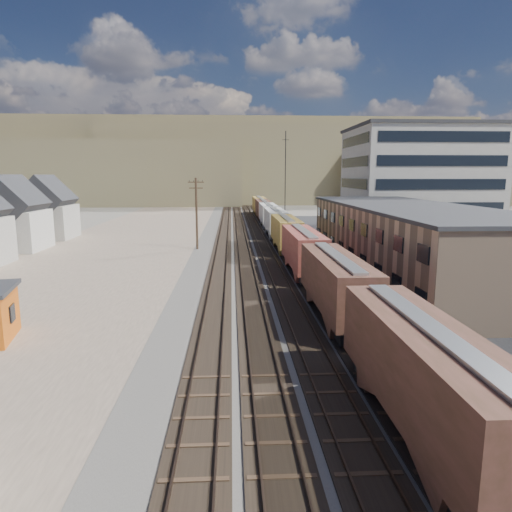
{
  "coord_description": "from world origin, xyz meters",
  "views": [
    {
      "loc": [
        -3.64,
        -21.92,
        10.27
      ],
      "look_at": [
        -1.42,
        19.27,
        3.0
      ],
      "focal_mm": 32.0,
      "sensor_mm": 36.0,
      "label": 1
    }
  ],
  "objects": [
    {
      "name": "ground",
      "position": [
        0.0,
        0.0,
        0.0
      ],
      "size": [
        300.0,
        300.0,
        0.0
      ],
      "primitive_type": "plane",
      "color": "#6B6356",
      "rests_on": "ground"
    },
    {
      "name": "ballast_bed",
      "position": [
        0.0,
        50.0,
        0.03
      ],
      "size": [
        18.0,
        200.0,
        0.06
      ],
      "primitive_type": "cube",
      "color": "#4C4742",
      "rests_on": "ground"
    },
    {
      "name": "dirt_yard",
      "position": [
        -20.0,
        40.0,
        0.01
      ],
      "size": [
        24.0,
        180.0,
        0.03
      ],
      "primitive_type": "cube",
      "color": "#756150",
      "rests_on": "ground"
    },
    {
      "name": "asphalt_lot",
      "position": [
        22.0,
        35.0,
        0.02
      ],
      "size": [
        26.0,
        120.0,
        0.04
      ],
      "primitive_type": "cube",
      "color": "#232326",
      "rests_on": "ground"
    },
    {
      "name": "rail_tracks",
      "position": [
        -0.55,
        50.0,
        0.11
      ],
      "size": [
        11.4,
        200.0,
        0.24
      ],
      "color": "black",
      "rests_on": "ground"
    },
    {
      "name": "freight_train",
      "position": [
        3.8,
        47.51,
        2.79
      ],
      "size": [
        3.0,
        119.74,
        4.46
      ],
      "color": "black",
      "rests_on": "ground"
    },
    {
      "name": "warehouse",
      "position": [
        14.98,
        25.0,
        3.65
      ],
      "size": [
        12.4,
        40.4,
        7.25
      ],
      "color": "tan",
      "rests_on": "ground"
    },
    {
      "name": "office_tower",
      "position": [
        27.95,
        54.95,
        9.26
      ],
      "size": [
        22.6,
        18.6,
        18.45
      ],
      "color": "#9E998E",
      "rests_on": "ground"
    },
    {
      "name": "utility_pole_north",
      "position": [
        -8.5,
        42.0,
        5.3
      ],
      "size": [
        2.2,
        0.32,
        10.0
      ],
      "color": "#382619",
      "rests_on": "ground"
    },
    {
      "name": "radio_mast",
      "position": [
        6.0,
        60.0,
        9.12
      ],
      "size": [
        1.2,
        0.16,
        18.0
      ],
      "color": "black",
      "rests_on": "ground"
    },
    {
      "name": "hills_north",
      "position": [
        0.17,
        167.92,
        14.1
      ],
      "size": [
        265.0,
        80.0,
        32.0
      ],
      "color": "brown",
      "rests_on": "ground"
    },
    {
      "name": "parked_car_blue",
      "position": [
        25.78,
        36.46,
        0.8
      ],
      "size": [
        5.77,
        6.04,
        1.59
      ],
      "primitive_type": "imported",
      "rotation": [
        0.0,
        0.0,
        0.72
      ],
      "color": "navy",
      "rests_on": "ground"
    },
    {
      "name": "parked_car_far",
      "position": [
        27.56,
        49.25,
        0.67
      ],
      "size": [
        1.6,
        3.95,
        1.34
      ],
      "primitive_type": "imported",
      "rotation": [
        0.0,
        0.0,
        -0.0
      ],
      "color": "silver",
      "rests_on": "ground"
    }
  ]
}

